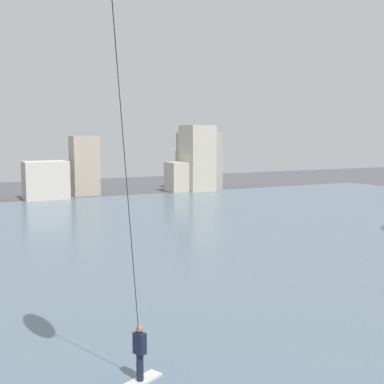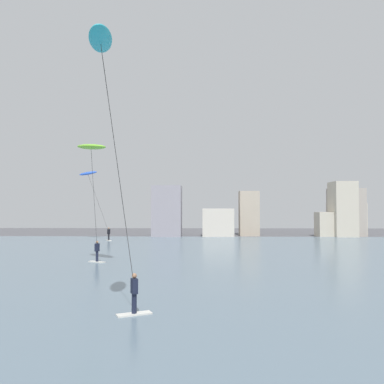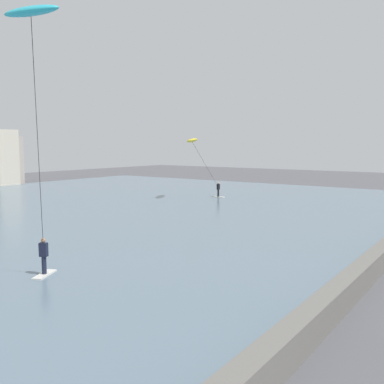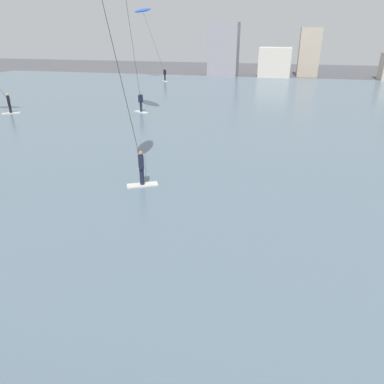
{
  "view_description": "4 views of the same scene",
  "coord_description": "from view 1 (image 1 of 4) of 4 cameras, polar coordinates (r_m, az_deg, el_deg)",
  "views": [
    {
      "loc": [
        -9.39,
        3.33,
        7.04
      ],
      "look_at": [
        -3.25,
        15.81,
        5.42
      ],
      "focal_mm": 47.74,
      "sensor_mm": 36.0,
      "label": 1
    },
    {
      "loc": [
        -2.03,
        0.03,
        4.44
      ],
      "look_at": [
        -2.32,
        12.45,
        4.87
      ],
      "focal_mm": 37.53,
      "sensor_mm": 36.0,
      "label": 2
    },
    {
      "loc": [
        -15.72,
        0.33,
        5.75
      ],
      "look_at": [
        1.62,
        12.72,
        3.4
      ],
      "focal_mm": 39.98,
      "sensor_mm": 36.0,
      "label": 3
    },
    {
      "loc": [
        0.83,
        1.63,
        6.72
      ],
      "look_at": [
        -1.26,
        11.0,
        2.37
      ],
      "focal_mm": 34.2,
      "sensor_mm": 36.0,
      "label": 4
    }
  ],
  "objects": [
    {
      "name": "water_bay",
      "position": [
        30.26,
        -7.45,
        -6.77
      ],
      "size": [
        84.0,
        52.0,
        0.1
      ],
      "primitive_type": "cube",
      "color": "slate",
      "rests_on": "ground"
    },
    {
      "name": "far_shore_buildings",
      "position": [
        58.97,
        -7.0,
        2.85
      ],
      "size": [
        30.96,
        5.69,
        7.93
      ],
      "color": "gray",
      "rests_on": "ground"
    },
    {
      "name": "kitesurfer_cyan",
      "position": [
        12.42,
        -8.65,
        17.54
      ],
      "size": [
        2.47,
        3.25,
        10.93
      ],
      "color": "silver",
      "rests_on": "water_bay"
    }
  ]
}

